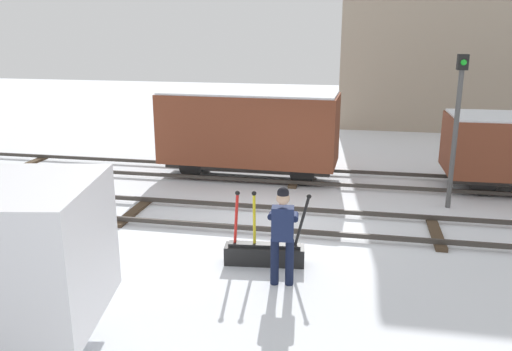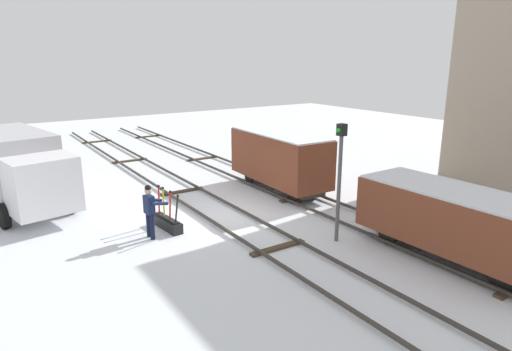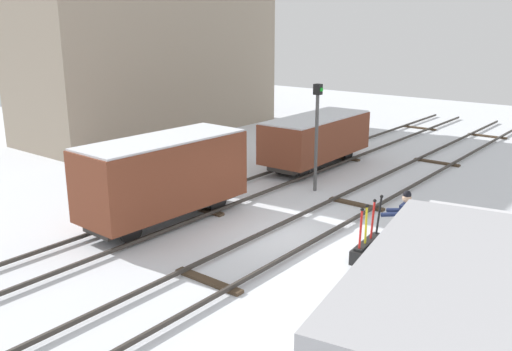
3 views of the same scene
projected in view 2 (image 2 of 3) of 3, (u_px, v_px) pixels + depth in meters
name	position (u px, v px, depth m)	size (l,w,h in m)	color
ground_plane	(221.00, 216.00, 16.28)	(60.00, 60.00, 0.00)	silver
track_main_line	(221.00, 213.00, 16.25)	(44.00, 1.94, 0.18)	#38332D
track_siding_near	(299.00, 196.00, 18.23)	(44.00, 1.94, 0.18)	#38332D
switch_lever_frame	(167.00, 222.00, 14.98)	(1.63, 0.51, 1.45)	black
rail_worker	(150.00, 208.00, 14.04)	(0.58, 0.72, 1.79)	#111831
delivery_truck	(19.00, 168.00, 16.54)	(6.61, 3.29, 2.95)	silver
signal_post	(340.00, 171.00, 13.46)	(0.24, 0.32, 3.76)	#4C4C4C
freight_car_far_end	(453.00, 220.00, 12.43)	(5.46, 2.14, 2.10)	#2D2B28
freight_car_near_switch	(279.00, 158.00, 19.02)	(5.22, 2.07, 2.57)	#2D2B28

